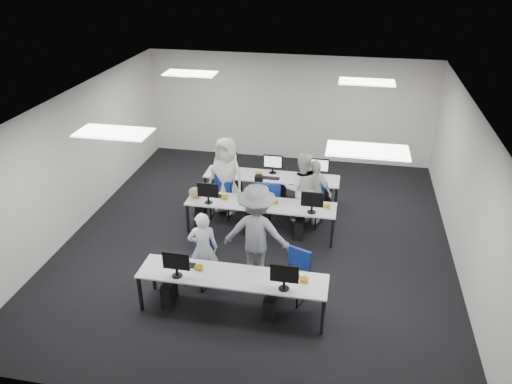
% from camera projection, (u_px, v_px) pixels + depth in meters
% --- Properties ---
extents(room, '(9.00, 9.02, 3.00)m').
position_uv_depth(room, '(259.00, 175.00, 10.08)').
color(room, black).
rests_on(room, ground).
extents(ceiling_panels, '(5.20, 4.60, 0.02)m').
position_uv_depth(ceiling_panels, '(259.00, 103.00, 9.41)').
color(ceiling_panels, white).
rests_on(ceiling_panels, room).
extents(desk_front, '(3.20, 0.70, 0.73)m').
position_uv_depth(desk_front, '(232.00, 278.00, 8.36)').
color(desk_front, silver).
rests_on(desk_front, ground).
extents(desk_mid, '(3.20, 0.70, 0.73)m').
position_uv_depth(desk_mid, '(261.00, 205.00, 10.63)').
color(desk_mid, silver).
rests_on(desk_mid, ground).
extents(desk_back, '(3.20, 0.70, 0.73)m').
position_uv_depth(desk_back, '(271.00, 178.00, 11.86)').
color(desk_back, silver).
rests_on(desk_back, ground).
extents(equipment_front, '(2.51, 0.41, 1.19)m').
position_uv_depth(equipment_front, '(222.00, 293.00, 8.52)').
color(equipment_front, '#0C45A6').
rests_on(equipment_front, desk_front).
extents(equipment_mid, '(2.91, 0.41, 1.19)m').
position_uv_depth(equipment_mid, '(252.00, 218.00, 10.79)').
color(equipment_mid, white).
rests_on(equipment_mid, desk_mid).
extents(equipment_back, '(2.91, 0.41, 1.19)m').
position_uv_depth(equipment_back, '(279.00, 190.00, 11.99)').
color(equipment_back, white).
rests_on(equipment_back, desk_back).
extents(chair_0, '(0.59, 0.61, 0.92)m').
position_uv_depth(chair_0, '(200.00, 269.00, 9.24)').
color(chair_0, navy).
rests_on(chair_0, ground).
extents(chair_1, '(0.60, 0.62, 0.92)m').
position_uv_depth(chair_1, '(293.00, 284.00, 8.85)').
color(chair_1, navy).
rests_on(chair_1, ground).
extents(chair_2, '(0.46, 0.51, 0.94)m').
position_uv_depth(chair_2, '(222.00, 204.00, 11.51)').
color(chair_2, navy).
rests_on(chair_2, ground).
extents(chair_3, '(0.49, 0.52, 0.82)m').
position_uv_depth(chair_3, '(261.00, 209.00, 11.37)').
color(chair_3, navy).
rests_on(chair_3, ground).
extents(chair_4, '(0.59, 0.62, 0.95)m').
position_uv_depth(chair_4, '(311.00, 211.00, 11.18)').
color(chair_4, navy).
rests_on(chair_4, ground).
extents(chair_5, '(0.53, 0.55, 0.83)m').
position_uv_depth(chair_5, '(229.00, 200.00, 11.74)').
color(chair_5, navy).
rests_on(chair_5, ground).
extents(chair_6, '(0.56, 0.59, 0.95)m').
position_uv_depth(chair_6, '(270.00, 206.00, 11.42)').
color(chair_6, navy).
rests_on(chair_6, ground).
extents(chair_7, '(0.44, 0.48, 0.85)m').
position_uv_depth(chair_7, '(307.00, 207.00, 11.43)').
color(chair_7, navy).
rests_on(chair_7, ground).
extents(handbag, '(0.31, 0.20, 0.25)m').
position_uv_depth(handbag, '(195.00, 193.00, 10.79)').
color(handbag, tan).
rests_on(handbag, desk_mid).
extents(student_0, '(0.62, 0.49, 1.48)m').
position_uv_depth(student_0, '(203.00, 249.00, 9.04)').
color(student_0, white).
rests_on(student_0, ground).
extents(student_1, '(0.91, 0.77, 1.67)m').
position_uv_depth(student_1, '(302.00, 188.00, 11.01)').
color(student_1, white).
rests_on(student_1, ground).
extents(student_2, '(1.03, 0.83, 1.82)m').
position_uv_depth(student_2, '(227.00, 176.00, 11.43)').
color(student_2, white).
rests_on(student_2, ground).
extents(student_3, '(0.95, 0.70, 1.50)m').
position_uv_depth(student_3, '(314.00, 191.00, 11.08)').
color(student_3, white).
rests_on(student_3, ground).
extents(photographer, '(1.26, 0.74, 1.93)m').
position_uv_depth(photographer, '(257.00, 233.00, 9.08)').
color(photographer, slate).
rests_on(photographer, ground).
extents(dslr_camera, '(0.14, 0.18, 0.10)m').
position_uv_depth(dslr_camera, '(259.00, 178.00, 8.77)').
color(dslr_camera, black).
rests_on(dslr_camera, photographer).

